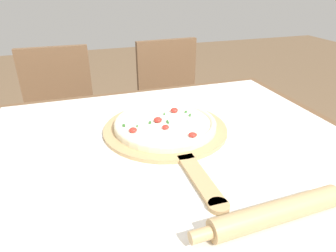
% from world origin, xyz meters
% --- Properties ---
extents(dining_table, '(1.20, 1.03, 0.77)m').
position_xyz_m(dining_table, '(0.00, 0.00, 0.66)').
color(dining_table, brown).
rests_on(dining_table, ground_plane).
extents(towel_cloth, '(1.12, 0.95, 0.00)m').
position_xyz_m(towel_cloth, '(0.00, 0.00, 0.77)').
color(towel_cloth, silver).
rests_on(towel_cloth, dining_table).
extents(pizza_peel, '(0.41, 0.62, 0.01)m').
position_xyz_m(pizza_peel, '(-0.01, 0.07, 0.78)').
color(pizza_peel, tan).
rests_on(pizza_peel, towel_cloth).
extents(pizza, '(0.34, 0.34, 0.03)m').
position_xyz_m(pizza, '(-0.01, 0.09, 0.80)').
color(pizza, beige).
rests_on(pizza, pizza_peel).
extents(rolling_pin, '(0.40, 0.06, 0.05)m').
position_xyz_m(rolling_pin, '(0.09, -0.37, 0.80)').
color(rolling_pin, tan).
rests_on(rolling_pin, towel_cloth).
extents(chair_left, '(0.41, 0.41, 0.89)m').
position_xyz_m(chair_left, '(-0.37, 0.90, 0.52)').
color(chair_left, brown).
rests_on(chair_left, ground_plane).
extents(chair_right, '(0.42, 0.42, 0.89)m').
position_xyz_m(chair_right, '(0.29, 0.90, 0.52)').
color(chair_right, brown).
rests_on(chair_right, ground_plane).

